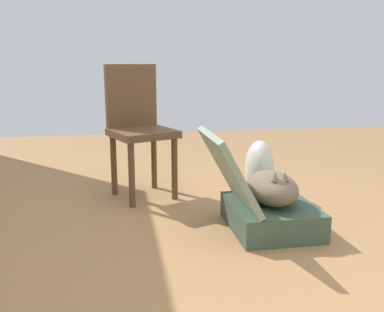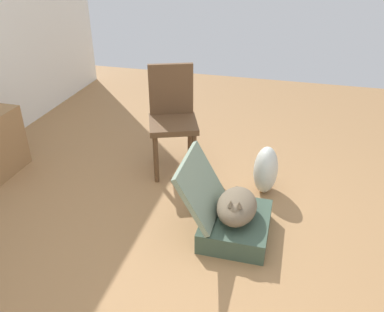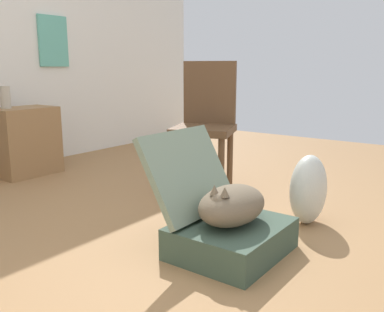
{
  "view_description": "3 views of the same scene",
  "coord_description": "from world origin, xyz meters",
  "views": [
    {
      "loc": [
        -2.02,
        0.47,
        0.96
      ],
      "look_at": [
        0.18,
        0.07,
        0.46
      ],
      "focal_mm": 39.29,
      "sensor_mm": 36.0,
      "label": 1
    },
    {
      "loc": [
        -2.1,
        -0.68,
        1.94
      ],
      "look_at": [
        0.54,
        0.01,
        0.42
      ],
      "focal_mm": 37.69,
      "sensor_mm": 36.0,
      "label": 2
    },
    {
      "loc": [
        -1.49,
        -1.41,
        0.91
      ],
      "look_at": [
        0.13,
        -0.21,
        0.48
      ],
      "focal_mm": 39.52,
      "sensor_mm": 36.0,
      "label": 3
    }
  ],
  "objects": [
    {
      "name": "chair",
      "position": [
        1.02,
        0.32,
        0.52
      ],
      "size": [
        0.53,
        0.53,
        0.95
      ],
      "rotation": [
        0.0,
        0.0,
        -1.2
      ],
      "color": "brown",
      "rests_on": "ground"
    },
    {
      "name": "cat",
      "position": [
        0.2,
        -0.4,
        0.25
      ],
      "size": [
        0.5,
        0.28,
        0.22
      ],
      "color": "brown",
      "rests_on": "suitcase_base"
    },
    {
      "name": "suitcase_lid",
      "position": [
        0.2,
        -0.14,
        0.37
      ],
      "size": [
        0.55,
        0.26,
        0.43
      ],
      "primitive_type": "cube",
      "rotation": [
        1.06,
        0.0,
        0.0
      ],
      "color": "gray",
      "rests_on": "suitcase_base"
    },
    {
      "name": "plastic_bag_white",
      "position": [
        0.83,
        -0.54,
        0.21
      ],
      "size": [
        0.29,
        0.2,
        0.41
      ],
      "primitive_type": "ellipsoid",
      "color": "silver",
      "rests_on": "ground"
    },
    {
      "name": "suitcase_base",
      "position": [
        0.2,
        -0.4,
        0.08
      ],
      "size": [
        0.55,
        0.47,
        0.16
      ],
      "primitive_type": "cube",
      "color": "#384C3D",
      "rests_on": "ground"
    },
    {
      "name": "ground_plane",
      "position": [
        0.0,
        0.0,
        0.0
      ],
      "size": [
        7.68,
        7.68,
        0.0
      ],
      "primitive_type": "plane",
      "color": "#9E7247",
      "rests_on": "ground"
    }
  ]
}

